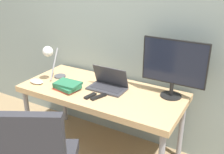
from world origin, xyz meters
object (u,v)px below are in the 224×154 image
object	(u,v)px
game_controller	(37,82)
monitor	(174,65)
laptop	(108,84)
book_stack	(67,86)
desk_lamp	(50,57)

from	to	relation	value
game_controller	monitor	bearing A→B (deg)	17.30
laptop	book_stack	bearing A→B (deg)	-147.64
book_stack	game_controller	bearing A→B (deg)	-173.79
laptop	book_stack	xyz separation A→B (m)	(-0.34, -0.22, -0.01)
monitor	laptop	bearing A→B (deg)	-165.68
laptop	desk_lamp	world-z (taller)	desk_lamp
desk_lamp	laptop	bearing A→B (deg)	11.21
monitor	desk_lamp	xyz separation A→B (m)	(-1.21, -0.27, -0.04)
book_stack	game_controller	xyz separation A→B (m)	(-0.37, -0.04, -0.02)
monitor	desk_lamp	distance (m)	1.24
laptop	monitor	world-z (taller)	monitor
laptop	monitor	bearing A→B (deg)	14.32
monitor	book_stack	bearing A→B (deg)	-158.57
laptop	desk_lamp	xyz separation A→B (m)	(-0.61, -0.12, 0.22)
desk_lamp	game_controller	size ratio (longest dim) A/B	2.47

